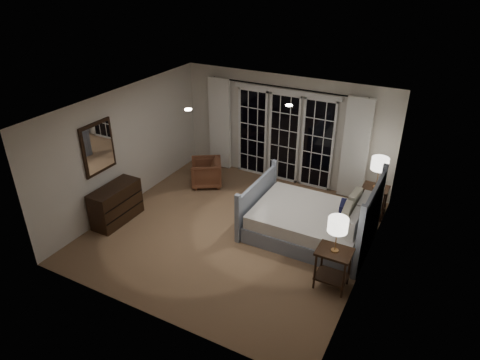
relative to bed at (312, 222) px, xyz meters
The scene contains 20 objects.
floor 1.55m from the bed, 158.80° to the right, with size 5.00×5.00×0.00m, color brown.
ceiling 2.65m from the bed, 158.80° to the right, with size 5.00×5.00×0.00m, color white.
wall_left 4.06m from the bed, behind, with size 0.02×5.00×2.50m, color silver.
wall_right 1.52m from the bed, 26.84° to the right, with size 0.02×5.00×2.50m, color silver.
wall_back 2.58m from the bed, 125.96° to the left, with size 5.00×0.02×2.50m, color silver.
wall_front 3.48m from the bed, 114.90° to the right, with size 5.00×0.02×2.50m, color silver.
french_doors 2.50m from the bed, 126.53° to the left, with size 2.50×0.04×2.20m.
curtain_rod 3.02m from the bed, 127.40° to the left, with size 0.03×0.03×3.50m, color black.
curtain_left 3.66m from the bed, 149.15° to the left, with size 0.55×0.10×2.25m, color white.
curtain_right 2.02m from the bed, 82.70° to the left, with size 0.55×0.10×2.25m, color white.
downlight_a 2.25m from the bed, behind, with size 0.12×0.12×0.01m, color white.
downlight_b 3.10m from the bed, 154.79° to the right, with size 0.12×0.12×0.01m, color white.
bed is the anchor object (origin of this frame).
nightstand_left 1.40m from the bed, 57.55° to the right, with size 0.54×0.44×0.71m.
nightstand_right 1.56m from the bed, 56.82° to the left, with size 0.51×0.41×0.66m.
lamp_left 1.63m from the bed, 57.55° to the right, with size 0.31×0.31×0.60m.
lamp_right 1.77m from the bed, 56.82° to the left, with size 0.34×0.34×0.65m.
armchair 2.99m from the bed, 163.86° to the left, with size 0.67×0.69×0.63m, color brown.
dresser 3.87m from the bed, 160.34° to the right, with size 0.46×1.08×0.77m.
mirror 4.27m from the bed, 161.46° to the right, with size 0.05×0.85×1.00m.
Camera 1 is at (3.37, -6.04, 4.77)m, focal length 32.00 mm.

